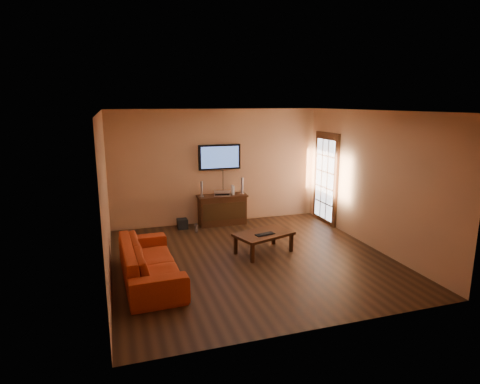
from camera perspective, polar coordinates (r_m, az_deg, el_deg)
name	(u,v)px	position (r m, az deg, el deg)	size (l,w,h in m)	color
ground_plane	(252,259)	(7.57, 1.68, -9.45)	(5.00, 5.00, 0.00)	black
room_walls	(241,164)	(7.69, 0.21, 3.99)	(5.00, 5.00, 5.00)	tan
french_door	(326,179)	(9.76, 12.07, 1.77)	(0.07, 1.02, 2.22)	#32180B
media_console	(222,210)	(9.53, -2.54, -2.51)	(1.17, 0.45, 0.71)	#32180B
television	(220,157)	(9.46, -2.91, 4.98)	(1.01, 0.08, 0.59)	black
coffee_table	(264,235)	(7.74, 3.39, -6.19)	(1.22, 0.95, 0.40)	#32180B
sofa	(150,255)	(6.74, -12.74, -8.76)	(2.16, 0.63, 0.84)	#AB3413
speaker_left	(202,190)	(9.28, -5.48, 0.34)	(0.10, 0.10, 0.36)	silver
speaker_right	(242,186)	(9.53, 0.29, 0.80)	(0.11, 0.11, 0.39)	silver
av_receiver	(222,193)	(9.43, -2.55, -0.19)	(0.39, 0.28, 0.09)	silver
game_console	(233,190)	(9.48, -1.03, 0.29)	(0.04, 0.16, 0.22)	white
subwoofer	(182,224)	(9.34, -8.20, -4.48)	(0.23, 0.23, 0.23)	black
bottle	(196,228)	(9.04, -6.26, -5.13)	(0.07, 0.07, 0.21)	white
keyboard	(265,234)	(7.62, 3.57, -6.00)	(0.40, 0.22, 0.02)	black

